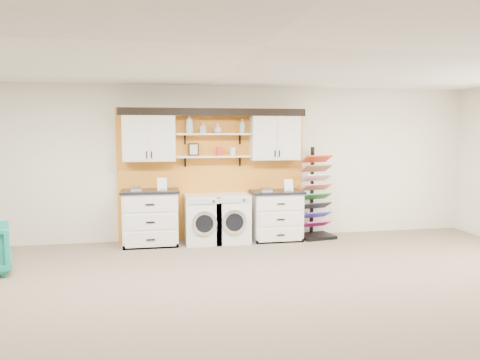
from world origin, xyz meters
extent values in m
plane|color=#806A56|center=(0.00, 0.00, 0.00)|extent=(10.00, 10.00, 0.00)
plane|color=white|center=(0.00, 0.00, 2.80)|extent=(10.00, 10.00, 0.00)
plane|color=silver|center=(0.00, 4.00, 1.40)|extent=(10.00, 0.00, 10.00)
cube|color=orange|center=(0.00, 3.96, 1.20)|extent=(3.40, 0.07, 2.40)
cube|color=white|center=(-1.13, 3.80, 1.88)|extent=(0.90, 0.34, 0.84)
cube|color=white|center=(-1.35, 3.62, 1.88)|extent=(0.42, 0.01, 0.78)
cube|color=white|center=(-0.91, 3.62, 1.88)|extent=(0.42, 0.01, 0.78)
cube|color=white|center=(1.13, 3.80, 1.88)|extent=(0.90, 0.34, 0.84)
cube|color=white|center=(0.91, 3.62, 1.88)|extent=(0.42, 0.01, 0.78)
cube|color=white|center=(1.35, 3.62, 1.88)|extent=(0.42, 0.01, 0.78)
cube|color=white|center=(0.00, 3.80, 1.53)|extent=(1.32, 0.28, 0.03)
cube|color=white|center=(0.00, 3.80, 1.93)|extent=(1.32, 0.28, 0.03)
cube|color=black|center=(0.00, 3.82, 2.33)|extent=(3.30, 0.40, 0.10)
cube|color=black|center=(0.00, 3.63, 2.27)|extent=(3.30, 0.04, 0.04)
cube|color=black|center=(-0.35, 3.85, 1.66)|extent=(0.18, 0.02, 0.22)
cube|color=beige|center=(-0.35, 3.84, 1.66)|extent=(0.14, 0.01, 0.18)
cylinder|color=red|center=(0.10, 3.80, 1.62)|extent=(0.11, 0.11, 0.16)
cylinder|color=silver|center=(0.35, 3.80, 1.61)|extent=(0.10, 0.10, 0.14)
cube|color=white|center=(-1.13, 3.65, 0.46)|extent=(0.93, 0.60, 0.93)
cube|color=black|center=(-1.13, 3.38, 0.04)|extent=(0.93, 0.06, 0.07)
cube|color=black|center=(-1.13, 3.65, 0.95)|extent=(0.99, 0.66, 0.04)
cube|color=white|center=(-1.13, 3.34, 0.76)|extent=(0.85, 0.02, 0.26)
cube|color=white|center=(-1.13, 3.34, 0.46)|extent=(0.85, 0.02, 0.26)
cube|color=white|center=(-1.13, 3.34, 0.17)|extent=(0.85, 0.02, 0.26)
cube|color=white|center=(1.13, 3.65, 0.43)|extent=(0.87, 0.60, 0.87)
cube|color=black|center=(1.13, 3.38, 0.03)|extent=(0.87, 0.06, 0.07)
cube|color=black|center=(1.13, 3.65, 0.88)|extent=(0.92, 0.66, 0.04)
cube|color=white|center=(1.13, 3.34, 0.71)|extent=(0.79, 0.02, 0.24)
cube|color=white|center=(1.13, 3.34, 0.43)|extent=(0.79, 0.02, 0.24)
cube|color=white|center=(1.13, 3.34, 0.15)|extent=(0.79, 0.02, 0.24)
cube|color=white|center=(-0.23, 3.65, 0.43)|extent=(0.61, 0.66, 0.86)
cube|color=silver|center=(-0.23, 3.31, 0.79)|extent=(0.52, 0.02, 0.09)
cylinder|color=silver|center=(-0.23, 3.31, 0.41)|extent=(0.43, 0.05, 0.43)
cylinder|color=black|center=(-0.23, 3.29, 0.41)|extent=(0.31, 0.03, 0.31)
cube|color=white|center=(0.29, 3.65, 0.43)|extent=(0.62, 0.66, 0.87)
cube|color=silver|center=(0.29, 3.31, 0.80)|extent=(0.53, 0.02, 0.09)
cylinder|color=silver|center=(0.29, 3.31, 0.42)|extent=(0.44, 0.05, 0.44)
cylinder|color=black|center=(0.29, 3.29, 0.42)|extent=(0.31, 0.03, 0.31)
cube|color=black|center=(1.90, 3.65, 0.03)|extent=(0.69, 0.60, 0.06)
cube|color=black|center=(1.87, 3.83, 0.87)|extent=(0.06, 0.06, 1.64)
cube|color=#C5177A|center=(1.90, 3.67, 0.26)|extent=(0.55, 0.36, 0.15)
cube|color=#2E30A1|center=(1.90, 3.67, 0.43)|extent=(0.55, 0.36, 0.15)
cube|color=black|center=(1.90, 3.67, 0.60)|extent=(0.55, 0.36, 0.15)
cube|color=#227D2D|center=(1.90, 3.67, 0.78)|extent=(0.55, 0.36, 0.15)
cube|color=#E86767|center=(1.90, 3.67, 0.95)|extent=(0.55, 0.36, 0.15)
cube|color=silver|center=(1.90, 3.67, 1.13)|extent=(0.55, 0.36, 0.15)
cube|color=#A06143|center=(1.90, 3.67, 1.30)|extent=(0.55, 0.36, 0.15)
cube|color=#EF4519|center=(1.90, 3.67, 1.47)|extent=(0.55, 0.36, 0.15)
imported|color=silver|center=(-0.43, 3.80, 2.11)|extent=(0.16, 0.16, 0.34)
imported|color=silver|center=(-0.18, 3.80, 2.04)|extent=(0.12, 0.12, 0.19)
imported|color=silver|center=(0.08, 3.80, 2.03)|extent=(0.19, 0.19, 0.18)
imported|color=silver|center=(0.52, 3.80, 2.07)|extent=(0.11, 0.12, 0.26)
camera|label=1|loc=(-1.07, -4.52, 1.97)|focal=35.00mm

